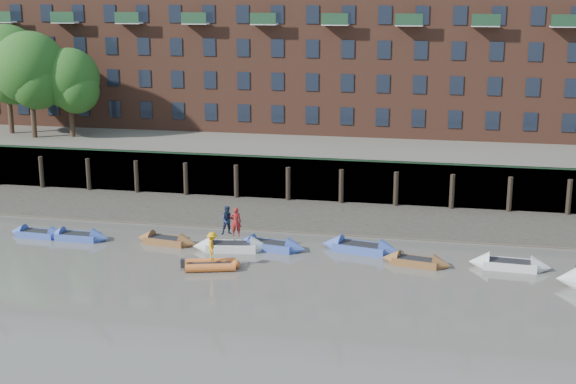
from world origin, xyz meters
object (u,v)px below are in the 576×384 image
(rowboat_0, at_px, (38,234))
(rowboat_4, at_px, (270,246))
(person_rower_b, at_px, (228,220))
(rowboat_1, at_px, (78,236))
(rowboat_7, at_px, (510,265))
(person_rib_crew, at_px, (212,246))
(rowboat_3, at_px, (231,247))
(rib_tender, at_px, (213,265))
(person_rower_a, at_px, (236,222))
(rowboat_5, at_px, (361,248))
(rowboat_2, at_px, (167,241))
(rowboat_6, at_px, (416,262))

(rowboat_0, height_order, rowboat_4, rowboat_4)
(person_rower_b, bearing_deg, rowboat_1, 157.07)
(rowboat_1, bearing_deg, person_rower_b, 1.51)
(rowboat_0, bearing_deg, rowboat_7, 3.11)
(person_rib_crew, bearing_deg, rowboat_4, -45.70)
(rowboat_3, height_order, rowboat_7, rowboat_3)
(rowboat_4, bearing_deg, rowboat_7, 5.48)
(rowboat_3, bearing_deg, rowboat_0, 169.31)
(rib_tender, bearing_deg, person_rower_a, 66.78)
(person_rower_a, bearing_deg, rowboat_3, -2.76)
(person_rower_b, bearing_deg, rowboat_3, -69.31)
(rowboat_4, distance_m, rowboat_5, 5.49)
(rowboat_0, distance_m, rib_tender, 13.26)
(rowboat_1, relative_size, rowboat_7, 0.90)
(rowboat_0, xyz_separation_m, rowboat_3, (12.90, -0.22, 0.04))
(rowboat_2, relative_size, person_rower_a, 2.38)
(rowboat_3, distance_m, rib_tender, 3.42)
(rowboat_5, bearing_deg, rowboat_2, -164.84)
(rowboat_7, distance_m, rib_tender, 16.82)
(rowboat_7, bearing_deg, person_rib_crew, -165.01)
(rowboat_0, bearing_deg, rowboat_3, 2.62)
(rowboat_5, distance_m, person_rower_a, 7.69)
(rowboat_7, bearing_deg, rib_tender, -164.79)
(rowboat_2, bearing_deg, person_rower_b, 6.66)
(rowboat_1, height_order, rowboat_4, rowboat_4)
(rowboat_4, height_order, rowboat_7, rowboat_7)
(rowboat_1, bearing_deg, rowboat_7, 0.40)
(rowboat_7, bearing_deg, rowboat_1, -176.76)
(rowboat_1, height_order, rowboat_3, rowboat_3)
(rowboat_2, distance_m, rowboat_4, 6.58)
(rowboat_2, distance_m, rib_tender, 5.69)
(rib_tender, relative_size, person_rower_a, 1.79)
(rowboat_5, bearing_deg, person_rower_a, -159.41)
(rowboat_1, xyz_separation_m, rowboat_7, (26.42, -0.15, 0.02))
(rowboat_1, bearing_deg, person_rower_a, 0.32)
(rowboat_5, distance_m, rowboat_6, 3.82)
(rib_tender, relative_size, person_rib_crew, 1.94)
(person_rower_a, bearing_deg, rowboat_5, 175.90)
(rowboat_0, distance_m, rowboat_4, 15.17)
(rowboat_5, bearing_deg, rowboat_3, -159.36)
(rowboat_1, height_order, person_rower_a, person_rower_a)
(rowboat_0, xyz_separation_m, person_rib_crew, (12.73, -3.57, 1.12))
(rowboat_0, relative_size, rowboat_6, 0.96)
(rowboat_6, bearing_deg, rowboat_1, -170.93)
(rowboat_5, height_order, person_rib_crew, person_rib_crew)
(rowboat_3, xyz_separation_m, person_rib_crew, (-0.17, -3.36, 1.08))
(rowboat_2, xyz_separation_m, rowboat_3, (4.31, -0.45, 0.03))
(rowboat_3, height_order, rib_tender, rowboat_3)
(rowboat_0, height_order, rowboat_7, rowboat_7)
(rowboat_1, distance_m, person_rower_b, 9.96)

